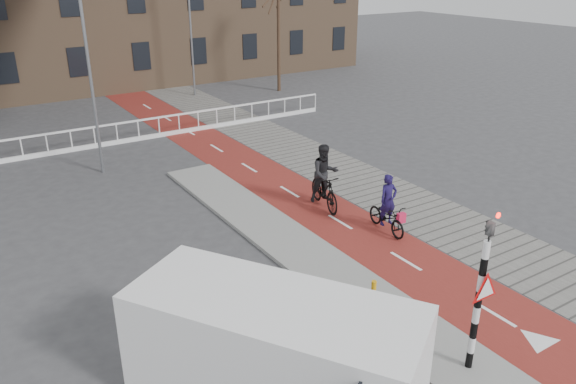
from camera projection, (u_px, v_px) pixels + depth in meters
ground at (419, 314)px, 13.37m from camera, size 120.00×120.00×0.00m
bike_lane at (262, 175)px, 21.88m from camera, size 2.50×60.00×0.01m
sidewalk at (320, 162)px, 23.28m from camera, size 3.00×60.00×0.01m
curb_island at (301, 251)px, 16.11m from camera, size 1.80×16.00×0.12m
traffic_signal at (481, 288)px, 10.74m from camera, size 0.80×0.80×3.68m
bollard at (373, 296)px, 13.15m from camera, size 0.12×0.12×0.79m
cyclist_near at (387, 213)px, 17.17m from camera, size 0.81×1.82×1.85m
cyclist_far at (324, 182)px, 18.70m from camera, size 1.10×2.18×2.22m
van at (274, 352)px, 10.22m from camera, size 4.68×5.67×2.29m
railing at (48, 149)px, 23.96m from camera, size 28.00×0.10×0.99m
tree_right at (279, 33)px, 34.49m from camera, size 0.21×0.21×7.15m
streetlight_near at (90, 72)px, 20.68m from camera, size 0.12×0.12×7.92m
streetlight_right at (191, 32)px, 33.27m from camera, size 0.12×0.12×7.61m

